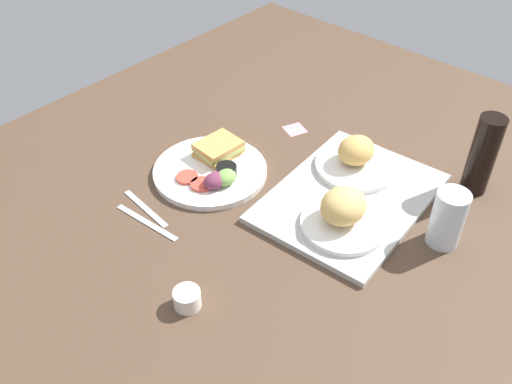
{
  "coord_description": "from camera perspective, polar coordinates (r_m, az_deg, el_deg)",
  "views": [
    {
      "loc": [
        78.71,
        71.13,
        91.67
      ],
      "look_at": [
        2.0,
        3.0,
        4.0
      ],
      "focal_mm": 39.71,
      "sensor_mm": 36.0,
      "label": 1
    }
  ],
  "objects": [
    {
      "name": "plate_with_salad",
      "position": [
        1.46,
        -4.36,
        2.43
      ],
      "size": [
        29.39,
        29.39,
        5.4
      ],
      "color": "white",
      "rests_on": "ground_plane"
    },
    {
      "name": "bread_plate_far",
      "position": [
        1.29,
        8.8,
        -2.09
      ],
      "size": [
        19.79,
        19.79,
        9.24
      ],
      "color": "white",
      "rests_on": "serving_tray"
    },
    {
      "name": "fork",
      "position": [
        1.39,
        -11.06,
        -1.6
      ],
      "size": [
        3.25,
        17.05,
        0.5
      ],
      "primitive_type": "cube",
      "rotation": [
        0.0,
        0.0,
        1.46
      ],
      "color": "#B7B7BC",
      "rests_on": "ground_plane"
    },
    {
      "name": "espresso_cup",
      "position": [
        1.16,
        -6.95,
        -10.62
      ],
      "size": [
        5.6,
        5.6,
        4.0
      ],
      "primitive_type": "cylinder",
      "color": "silver",
      "rests_on": "ground_plane"
    },
    {
      "name": "sticky_note",
      "position": [
        1.63,
        3.94,
        6.31
      ],
      "size": [
        7.32,
        7.32,
        0.12
      ],
      "primitive_type": "cube",
      "rotation": [
        0.0,
        0.0,
        -0.39
      ],
      "color": "pink",
      "rests_on": "ground_plane"
    },
    {
      "name": "knife",
      "position": [
        1.35,
        -10.95,
        -3.0
      ],
      "size": [
        2.85,
        19.05,
        0.5
      ],
      "primitive_type": "cube",
      "rotation": [
        0.0,
        0.0,
        1.65
      ],
      "color": "#B7B7BC",
      "rests_on": "ground_plane"
    },
    {
      "name": "serving_tray",
      "position": [
        1.4,
        9.39,
        -0.58
      ],
      "size": [
        47.26,
        36.16,
        1.6
      ],
      "primitive_type": "cube",
      "rotation": [
        0.0,
        0.0,
        0.07
      ],
      "color": "#B2B2AD",
      "rests_on": "ground_plane"
    },
    {
      "name": "drinking_glass",
      "position": [
        1.31,
        18.75,
        -2.54
      ],
      "size": [
        7.33,
        7.33,
        13.92
      ],
      "primitive_type": "cylinder",
      "color": "silver",
      "rests_on": "ground_plane"
    },
    {
      "name": "soda_bottle",
      "position": [
        1.46,
        21.86,
        3.45
      ],
      "size": [
        6.4,
        6.4,
        21.07
      ],
      "primitive_type": "cylinder",
      "color": "black",
      "rests_on": "ground_plane"
    },
    {
      "name": "ground_plane",
      "position": [
        1.41,
        -0.37,
        -0.78
      ],
      "size": [
        190.0,
        150.0,
        3.0
      ],
      "primitive_type": "cube",
      "color": "#4C3828"
    },
    {
      "name": "bread_plate_near",
      "position": [
        1.47,
        10.06,
        3.38
      ],
      "size": [
        21.05,
        21.05,
        8.36
      ],
      "color": "white",
      "rests_on": "serving_tray"
    }
  ]
}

